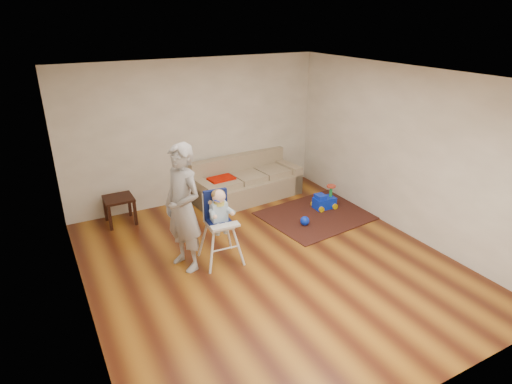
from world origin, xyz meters
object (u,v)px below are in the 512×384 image
sofa (247,179)px  toy_ball (305,221)px  high_chair (220,227)px  adult (183,208)px  ride_on_toy (325,197)px  side_table (120,210)px

sofa → toy_ball: sofa is taller
high_chair → adult: bearing=172.2°
ride_on_toy → high_chair: (-2.47, -0.75, 0.32)m
toy_ball → high_chair: 1.83m
sofa → adult: (-1.92, -1.78, 0.52)m
side_table → high_chair: 2.26m
adult → side_table: bearing=177.6°
adult → high_chair: bearing=59.9°
ride_on_toy → high_chair: size_ratio=0.38×
ride_on_toy → toy_ball: ride_on_toy is taller
sofa → adult: bearing=-142.8°
sofa → side_table: sofa is taller
toy_ball → high_chair: size_ratio=0.14×
ride_on_toy → high_chair: bearing=-160.3°
ride_on_toy → toy_ball: (-0.73, -0.42, -0.14)m
high_chair → adult: (-0.50, 0.10, 0.37)m
sofa → high_chair: size_ratio=1.90×
ride_on_toy → high_chair: 2.60m
sofa → high_chair: 2.36m
high_chair → side_table: bearing=121.5°
adult → ride_on_toy: bearing=83.8°
sofa → high_chair: bearing=-132.7°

